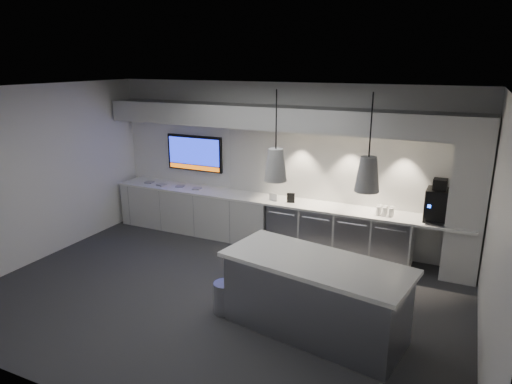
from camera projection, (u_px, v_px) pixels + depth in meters
The scene contains 28 objects.
floor at pixel (218, 296), 6.78m from camera, with size 7.00×7.00×0.00m, color #313134.
ceiling at pixel (213, 90), 5.95m from camera, with size 7.00×7.00×0.00m, color black.
wall_back at pixel (282, 164), 8.54m from camera, with size 7.00×7.00×0.00m, color white.
wall_front at pixel (80, 272), 4.19m from camera, with size 7.00×7.00×0.00m, color white.
wall_left at pixel (38, 174), 7.79m from camera, with size 7.00×7.00×0.00m, color white.
wall_right at pixel (496, 240), 4.94m from camera, with size 7.00×7.00×0.00m, color white.
back_counter at pixel (275, 200), 8.43m from camera, with size 6.80×0.65×0.04m, color white.
left_base_cabinets at pixel (196, 211), 9.27m from camera, with size 3.30×0.63×0.86m, color silver.
fridge_unit_a at pixel (287, 225), 8.45m from camera, with size 0.60×0.61×0.85m, color #97989F.
fridge_unit_b at pixel (320, 231), 8.20m from camera, with size 0.60×0.61×0.85m, color #97989F.
fridge_unit_c at pixel (355, 236), 7.94m from camera, with size 0.60×0.61×0.85m, color #97989F.
fridge_unit_d at pixel (392, 242), 7.69m from camera, with size 0.60×0.61×0.85m, color #97989F.
backsplash at pixel (345, 168), 8.02m from camera, with size 4.60×0.03×1.30m, color silver.
soffit at pixel (277, 118), 8.03m from camera, with size 6.90×0.60×0.40m, color silver.
column at pixel (467, 200), 7.03m from camera, with size 0.55×0.55×2.60m, color silver.
wall_tv at pixel (195, 153), 9.25m from camera, with size 1.25×0.07×0.72m.
island at pixel (315, 296), 5.77m from camera, with size 2.47×1.39×0.99m.
bin at pixel (225, 297), 6.30m from camera, with size 0.31×0.31×0.44m, color #97989F.
coffee_machine at pixel (438, 204), 7.24m from camera, with size 0.39×0.55×0.69m.
sign_black at pixel (291, 198), 8.20m from camera, with size 0.14×0.02×0.18m, color black.
sign_white at pixel (273, 197), 8.33m from camera, with size 0.18×0.02×0.14m, color white.
cup_cluster at pixel (385, 211), 7.54m from camera, with size 0.28×0.18×0.15m, color white, non-canonical shape.
tray_a at pixel (149, 182), 9.55m from camera, with size 0.16×0.16×0.03m, color #989898.
tray_b at pixel (162, 185), 9.37m from camera, with size 0.16×0.16×0.03m, color #989898.
tray_c at pixel (180, 186), 9.26m from camera, with size 0.16×0.16×0.03m, color #989898.
tray_d at pixel (197, 188), 9.09m from camera, with size 0.16×0.16×0.03m, color #989898.
pendant_left at pixel (276, 165), 5.53m from camera, with size 0.28×0.28×1.10m.
pendant_right at pixel (368, 174), 5.08m from camera, with size 0.28×0.28×1.10m.
Camera 1 is at (3.08, -5.27, 3.37)m, focal length 32.00 mm.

